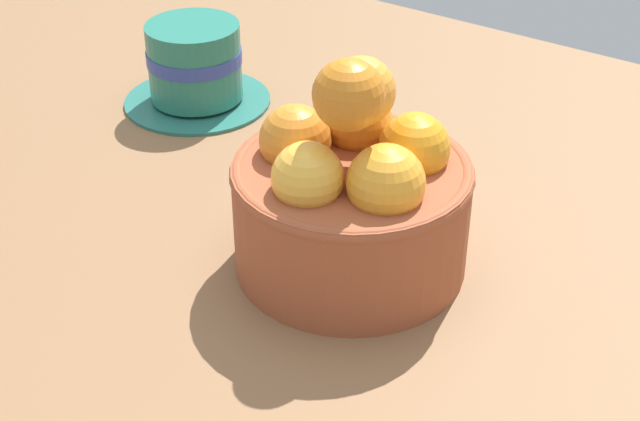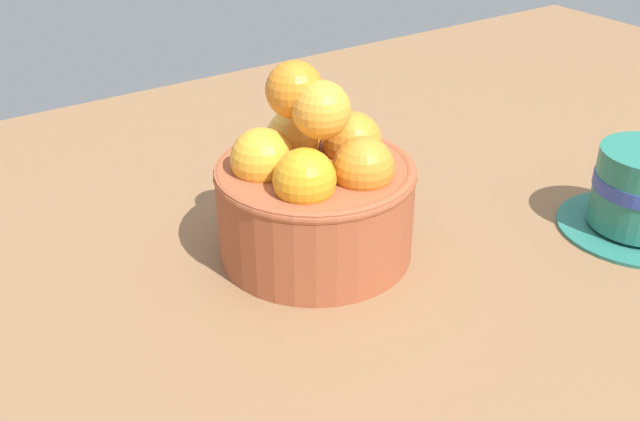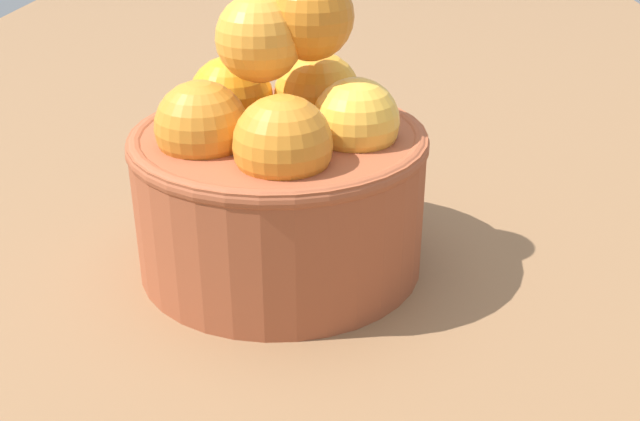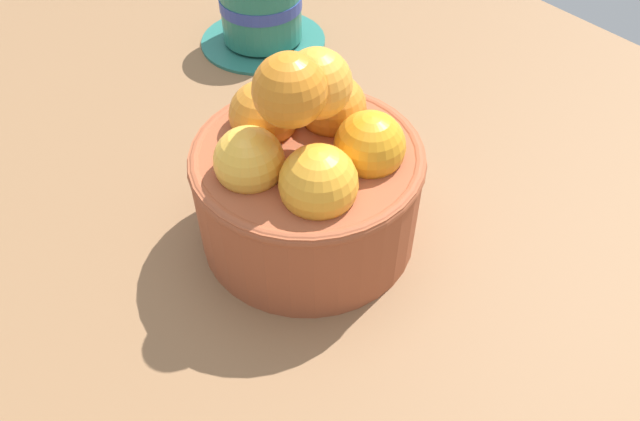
{
  "view_description": "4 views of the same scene",
  "coord_description": "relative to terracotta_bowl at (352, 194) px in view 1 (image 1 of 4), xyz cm",
  "views": [
    {
      "loc": [
        27.09,
        -42.05,
        36.82
      ],
      "look_at": [
        -0.53,
        -2.68,
        5.4
      ],
      "focal_mm": 52.8,
      "sensor_mm": 36.0,
      "label": 1
    },
    {
      "loc": [
        28.01,
        41.76,
        31.93
      ],
      "look_at": [
        -1.37,
        -1.37,
        2.65
      ],
      "focal_mm": 42.21,
      "sensor_mm": 36.0,
      "label": 2
    },
    {
      "loc": [
        -36.14,
        -4.17,
        20.94
      ],
      "look_at": [
        0.41,
        -2.08,
        2.94
      ],
      "focal_mm": 43.05,
      "sensor_mm": 36.0,
      "label": 3
    },
    {
      "loc": [
        23.84,
        -17.29,
        32.27
      ],
      "look_at": [
        1.04,
        0.24,
        2.83
      ],
      "focal_mm": 34.03,
      "sensor_mm": 36.0,
      "label": 4
    }
  ],
  "objects": [
    {
      "name": "terracotta_bowl",
      "position": [
        0.0,
        0.0,
        0.0
      ],
      "size": [
        15.23,
        15.23,
        15.25
      ],
      "color": "#9E4C2D",
      "rests_on": "ground_plane"
    },
    {
      "name": "ground_plane",
      "position": [
        -0.03,
        0.02,
        -7.57
      ],
      "size": [
        154.64,
        83.88,
        4.31
      ],
      "primitive_type": "cube",
      "color": "brown"
    },
    {
      "name": "coffee_cup",
      "position": [
        -23.91,
        12.1,
        -2.07
      ],
      "size": [
        12.64,
        12.64,
        7.13
      ],
      "color": "#276D60",
      "rests_on": "ground_plane"
    }
  ]
}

